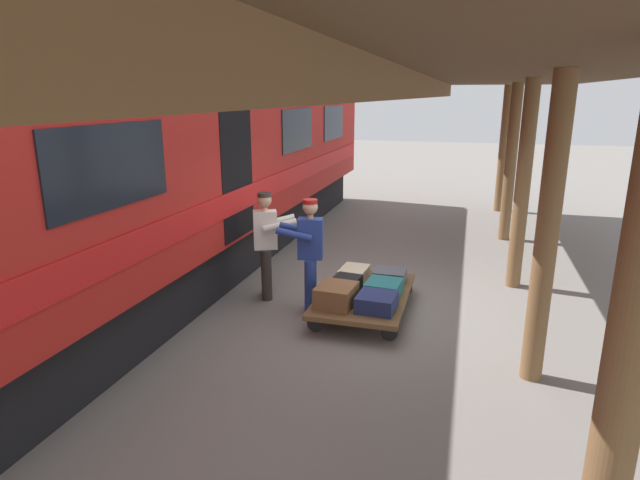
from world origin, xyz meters
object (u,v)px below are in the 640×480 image
(train_car, at_px, (152,164))
(suitcase_cream_canvas, at_px, (354,273))
(porter_by_door, at_px, (267,242))
(suitcase_teal_softside, at_px, (384,288))
(suitcase_brown_leather, at_px, (336,295))
(suitcase_slate_roller, at_px, (390,276))
(suitcase_black_hardshell, at_px, (346,284))
(suitcase_navy_fabric, at_px, (377,302))
(luggage_cart, at_px, (364,295))
(porter_in_overalls, at_px, (309,251))

(train_car, xyz_separation_m, suitcase_cream_canvas, (-3.29, -0.36, -1.67))
(porter_by_door, bearing_deg, suitcase_teal_softside, 175.37)
(suitcase_brown_leather, xyz_separation_m, porter_by_door, (1.31, -0.74, 0.48))
(porter_by_door, bearing_deg, suitcase_slate_roller, -167.09)
(suitcase_cream_canvas, bearing_deg, suitcase_brown_leather, 90.00)
(suitcase_black_hardshell, xyz_separation_m, suitcase_navy_fabric, (-0.57, 0.58, 0.01))
(train_car, bearing_deg, suitcase_teal_softside, 176.64)
(suitcase_teal_softside, bearing_deg, suitcase_brown_leather, 45.59)
(suitcase_brown_leather, distance_m, suitcase_slate_roller, 1.30)
(suitcase_black_hardshell, bearing_deg, suitcase_teal_softside, 180.00)
(suitcase_teal_softside, relative_size, suitcase_navy_fabric, 1.01)
(suitcase_teal_softside, distance_m, suitcase_navy_fabric, 0.58)
(luggage_cart, distance_m, porter_in_overalls, 1.06)
(suitcase_slate_roller, bearing_deg, suitcase_brown_leather, 63.90)
(suitcase_slate_roller, height_order, porter_in_overalls, porter_in_overalls)
(suitcase_black_hardshell, height_order, suitcase_cream_canvas, suitcase_black_hardshell)
(train_car, distance_m, suitcase_navy_fabric, 4.28)
(suitcase_slate_roller, xyz_separation_m, suitcase_cream_canvas, (0.57, 0.00, -0.01))
(train_car, xyz_separation_m, porter_by_door, (-1.98, 0.07, -1.14))
(porter_by_door, bearing_deg, suitcase_cream_canvas, -161.78)
(train_car, bearing_deg, luggage_cart, 176.38)
(suitcase_brown_leather, bearing_deg, suitcase_slate_roller, -116.10)
(train_car, height_order, porter_in_overalls, train_car)
(suitcase_teal_softside, height_order, porter_in_overalls, porter_in_overalls)
(suitcase_brown_leather, distance_m, porter_in_overalls, 0.82)
(suitcase_navy_fabric, bearing_deg, suitcase_brown_leather, 0.00)
(suitcase_brown_leather, bearing_deg, porter_in_overalls, -38.74)
(luggage_cart, distance_m, suitcase_cream_canvas, 0.66)
(luggage_cart, distance_m, suitcase_slate_roller, 0.66)
(suitcase_teal_softside, distance_m, suitcase_black_hardshell, 0.57)
(suitcase_navy_fabric, xyz_separation_m, porter_by_door, (1.88, -0.74, 0.51))
(suitcase_navy_fabric, xyz_separation_m, suitcase_slate_roller, (0.00, -1.17, -0.01))
(suitcase_slate_roller, bearing_deg, luggage_cart, 63.90)
(suitcase_cream_canvas, relative_size, porter_in_overalls, 0.33)
(luggage_cart, relative_size, porter_in_overalls, 1.25)
(suitcase_black_hardshell, distance_m, suitcase_navy_fabric, 0.82)
(suitcase_brown_leather, distance_m, porter_by_door, 1.57)
(train_car, distance_m, suitcase_brown_leather, 3.75)
(suitcase_brown_leather, relative_size, suitcase_cream_canvas, 1.02)
(suitcase_navy_fabric, bearing_deg, suitcase_slate_roller, -90.00)
(suitcase_brown_leather, distance_m, suitcase_navy_fabric, 0.57)
(train_car, xyz_separation_m, suitcase_teal_softside, (-3.86, 0.23, -1.66))
(suitcase_teal_softside, distance_m, suitcase_slate_roller, 0.58)
(luggage_cart, bearing_deg, suitcase_teal_softside, 180.00)
(luggage_cart, bearing_deg, suitcase_slate_roller, -116.10)
(suitcase_black_hardshell, bearing_deg, suitcase_navy_fabric, 134.41)
(suitcase_teal_softside, distance_m, porter_in_overalls, 1.22)
(suitcase_teal_softside, bearing_deg, porter_in_overalls, 8.65)
(train_car, bearing_deg, suitcase_black_hardshell, 176.06)
(suitcase_navy_fabric, relative_size, suitcase_cream_canvas, 0.93)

